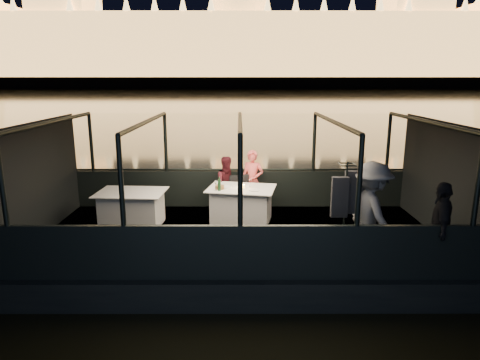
{
  "coord_description": "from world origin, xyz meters",
  "views": [
    {
      "loc": [
        -0.01,
        -8.26,
        3.61
      ],
      "look_at": [
        0.0,
        0.4,
        1.55
      ],
      "focal_mm": 32.0,
      "sensor_mm": 36.0,
      "label": 1
    }
  ],
  "objects_px": {
    "person_woman_coral": "(252,180)",
    "passenger_stripe": "(371,215)",
    "dining_table_aft": "(132,208)",
    "coat_stand": "(345,212)",
    "wine_bottle": "(219,184)",
    "passenger_dark": "(441,223)",
    "chair_port_right": "(249,195)",
    "dining_table_central": "(241,204)",
    "person_man_maroon": "(228,181)",
    "chair_port_left": "(231,195)"
  },
  "relations": [
    {
      "from": "person_man_maroon",
      "to": "passenger_stripe",
      "type": "height_order",
      "value": "passenger_stripe"
    },
    {
      "from": "chair_port_left",
      "to": "wine_bottle",
      "type": "height_order",
      "value": "wine_bottle"
    },
    {
      "from": "chair_port_left",
      "to": "coat_stand",
      "type": "bearing_deg",
      "value": -49.22
    },
    {
      "from": "dining_table_central",
      "to": "wine_bottle",
      "type": "xyz_separation_m",
      "value": [
        -0.47,
        -0.24,
        0.53
      ]
    },
    {
      "from": "person_man_maroon",
      "to": "dining_table_aft",
      "type": "bearing_deg",
      "value": -174.26
    },
    {
      "from": "passenger_stripe",
      "to": "passenger_dark",
      "type": "height_order",
      "value": "passenger_stripe"
    },
    {
      "from": "passenger_stripe",
      "to": "wine_bottle",
      "type": "distance_m",
      "value": 3.31
    },
    {
      "from": "wine_bottle",
      "to": "passenger_stripe",
      "type": "bearing_deg",
      "value": -36.41
    },
    {
      "from": "chair_port_left",
      "to": "person_woman_coral",
      "type": "relative_size",
      "value": 0.58
    },
    {
      "from": "coat_stand",
      "to": "passenger_stripe",
      "type": "distance_m",
      "value": 0.45
    },
    {
      "from": "chair_port_left",
      "to": "person_man_maroon",
      "type": "distance_m",
      "value": 0.34
    },
    {
      "from": "passenger_stripe",
      "to": "passenger_dark",
      "type": "relative_size",
      "value": 1.16
    },
    {
      "from": "chair_port_right",
      "to": "person_man_maroon",
      "type": "height_order",
      "value": "person_man_maroon"
    },
    {
      "from": "passenger_dark",
      "to": "wine_bottle",
      "type": "distance_m",
      "value": 4.36
    },
    {
      "from": "dining_table_aft",
      "to": "coat_stand",
      "type": "relative_size",
      "value": 0.81
    },
    {
      "from": "passenger_dark",
      "to": "wine_bottle",
      "type": "xyz_separation_m",
      "value": [
        -3.67,
        2.35,
        0.06
      ]
    },
    {
      "from": "passenger_dark",
      "to": "wine_bottle",
      "type": "bearing_deg",
      "value": -102.24
    },
    {
      "from": "wine_bottle",
      "to": "person_man_maroon",
      "type": "bearing_deg",
      "value": 80.86
    },
    {
      "from": "dining_table_central",
      "to": "wine_bottle",
      "type": "height_order",
      "value": "wine_bottle"
    },
    {
      "from": "dining_table_aft",
      "to": "coat_stand",
      "type": "bearing_deg",
      "value": -24.42
    },
    {
      "from": "dining_table_central",
      "to": "person_woman_coral",
      "type": "xyz_separation_m",
      "value": [
        0.26,
        0.77,
        0.36
      ]
    },
    {
      "from": "dining_table_aft",
      "to": "coat_stand",
      "type": "distance_m",
      "value": 4.54
    },
    {
      "from": "dining_table_aft",
      "to": "passenger_dark",
      "type": "bearing_deg",
      "value": -22.47
    },
    {
      "from": "coat_stand",
      "to": "person_woman_coral",
      "type": "distance_m",
      "value": 3.28
    },
    {
      "from": "dining_table_aft",
      "to": "passenger_dark",
      "type": "relative_size",
      "value": 0.93
    },
    {
      "from": "person_woman_coral",
      "to": "passenger_stripe",
      "type": "relative_size",
      "value": 0.83
    },
    {
      "from": "chair_port_left",
      "to": "passenger_dark",
      "type": "bearing_deg",
      "value": -37.92
    },
    {
      "from": "coat_stand",
      "to": "person_man_maroon",
      "type": "bearing_deg",
      "value": 125.73
    },
    {
      "from": "dining_table_aft",
      "to": "dining_table_central",
      "type": "bearing_deg",
      "value": 6.98
    },
    {
      "from": "chair_port_left",
      "to": "person_woman_coral",
      "type": "bearing_deg",
      "value": 24.8
    },
    {
      "from": "person_woman_coral",
      "to": "wine_bottle",
      "type": "height_order",
      "value": "person_woman_coral"
    },
    {
      "from": "person_woman_coral",
      "to": "person_man_maroon",
      "type": "xyz_separation_m",
      "value": [
        -0.58,
        -0.05,
        0.0
      ]
    },
    {
      "from": "coat_stand",
      "to": "chair_port_right",
      "type": "bearing_deg",
      "value": 120.22
    },
    {
      "from": "dining_table_central",
      "to": "person_woman_coral",
      "type": "height_order",
      "value": "person_woman_coral"
    },
    {
      "from": "dining_table_central",
      "to": "wine_bottle",
      "type": "relative_size",
      "value": 4.8
    },
    {
      "from": "dining_table_central",
      "to": "passenger_dark",
      "type": "xyz_separation_m",
      "value": [
        3.2,
        -2.59,
        0.47
      ]
    },
    {
      "from": "person_man_maroon",
      "to": "passenger_dark",
      "type": "distance_m",
      "value": 4.83
    },
    {
      "from": "passenger_stripe",
      "to": "person_woman_coral",
      "type": "bearing_deg",
      "value": 16.96
    },
    {
      "from": "person_woman_coral",
      "to": "coat_stand",
      "type": "bearing_deg",
      "value": -45.89
    },
    {
      "from": "coat_stand",
      "to": "passenger_stripe",
      "type": "height_order",
      "value": "coat_stand"
    },
    {
      "from": "chair_port_right",
      "to": "passenger_dark",
      "type": "bearing_deg",
      "value": -64.5
    },
    {
      "from": "dining_table_central",
      "to": "passenger_dark",
      "type": "height_order",
      "value": "passenger_dark"
    },
    {
      "from": "person_woman_coral",
      "to": "passenger_stripe",
      "type": "height_order",
      "value": "passenger_stripe"
    },
    {
      "from": "chair_port_right",
      "to": "coat_stand",
      "type": "xyz_separation_m",
      "value": [
        1.57,
        -2.7,
        0.45
      ]
    },
    {
      "from": "dining_table_central",
      "to": "dining_table_aft",
      "type": "xyz_separation_m",
      "value": [
        -2.36,
        -0.29,
        0.0
      ]
    },
    {
      "from": "chair_port_right",
      "to": "wine_bottle",
      "type": "distance_m",
      "value": 1.12
    },
    {
      "from": "person_man_maroon",
      "to": "passenger_stripe",
      "type": "bearing_deg",
      "value": -69.93
    },
    {
      "from": "chair_port_right",
      "to": "passenger_stripe",
      "type": "xyz_separation_m",
      "value": [
        2.02,
        -2.75,
        0.4
      ]
    },
    {
      "from": "dining_table_central",
      "to": "coat_stand",
      "type": "xyz_separation_m",
      "value": [
        1.75,
        -2.16,
        0.51
      ]
    },
    {
      "from": "person_woman_coral",
      "to": "dining_table_central",
      "type": "bearing_deg",
      "value": -91.76
    }
  ]
}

